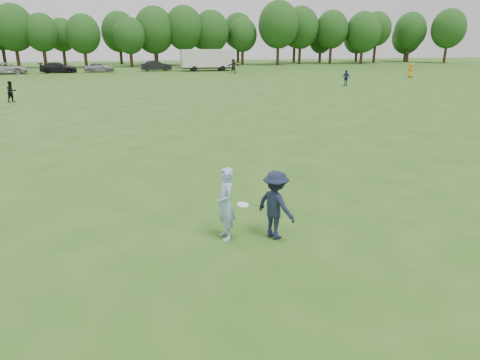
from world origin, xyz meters
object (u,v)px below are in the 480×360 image
at_px(player_far_d, 233,66).
at_px(car_e, 99,67).
at_px(car_c, 6,68).
at_px(car_f, 156,66).
at_px(thrower, 226,204).
at_px(player_far_b, 346,78).
at_px(player_far_a, 11,92).
at_px(cargo_trailer, 207,59).
at_px(car_d, 58,68).
at_px(defender, 276,205).
at_px(player_far_c, 411,71).
at_px(field_cone, 326,73).

height_order(player_far_d, car_e, player_far_d).
relative_size(car_c, car_f, 1.19).
bearing_deg(thrower, player_far_b, 142.49).
bearing_deg(player_far_b, player_far_d, 167.24).
height_order(player_far_a, cargo_trailer, cargo_trailer).
bearing_deg(cargo_trailer, player_far_d, -63.86).
distance_m(player_far_a, car_d, 32.65).
height_order(defender, car_e, defender).
relative_size(car_d, cargo_trailer, 0.56).
relative_size(car_d, car_e, 1.17).
height_order(thrower, cargo_trailer, cargo_trailer).
bearing_deg(car_d, car_f, -87.24).
relative_size(player_far_a, player_far_b, 0.97).
xyz_separation_m(car_e, cargo_trailer, (16.05, -0.83, 1.04)).
bearing_deg(car_e, car_c, 91.73).
distance_m(player_far_c, cargo_trailer, 29.66).
xyz_separation_m(car_c, car_e, (12.46, 0.76, -0.05)).
distance_m(player_far_c, car_f, 36.79).
relative_size(player_far_a, cargo_trailer, 0.17).
relative_size(thrower, car_e, 0.39).
distance_m(player_far_d, cargo_trailer, 6.46).
relative_size(defender, cargo_trailer, 0.18).
xyz_separation_m(player_far_a, player_far_b, (30.30, 5.24, 0.02)).
bearing_deg(car_f, player_far_a, 155.62).
bearing_deg(player_far_d, car_c, 171.24).
bearing_deg(player_far_c, car_c, 14.86).
height_order(player_far_d, field_cone, player_far_d).
distance_m(defender, car_d, 61.20).
bearing_deg(car_d, car_e, -90.49).
height_order(thrower, player_far_c, player_far_c).
bearing_deg(player_far_d, player_far_a, -130.04).
bearing_deg(player_far_a, player_far_c, -30.30).
relative_size(car_d, field_cone, 16.89).
bearing_deg(defender, field_cone, -55.53).
bearing_deg(car_c, cargo_trailer, -95.98).
xyz_separation_m(player_far_d, field_cone, (11.76, -5.86, -0.85)).
bearing_deg(thrower, car_e, 179.86).
xyz_separation_m(car_d, field_cone, (36.34, -12.43, -0.59)).
bearing_deg(field_cone, player_far_c, -43.29).
bearing_deg(cargo_trailer, car_c, 179.86).
height_order(player_far_a, car_d, player_far_a).
relative_size(car_f, field_cone, 15.84).
relative_size(player_far_b, car_d, 0.31).
distance_m(player_far_c, car_c, 54.62).
bearing_deg(car_d, defender, -168.47).
xyz_separation_m(player_far_c, cargo_trailer, (-22.61, 19.18, 0.91)).
bearing_deg(defender, player_far_b, -59.10).
bearing_deg(player_far_b, player_far_a, -111.51).
xyz_separation_m(defender, player_far_d, (11.55, 53.23, 0.19)).
xyz_separation_m(player_far_b, car_e, (-25.87, 27.41, -0.06)).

